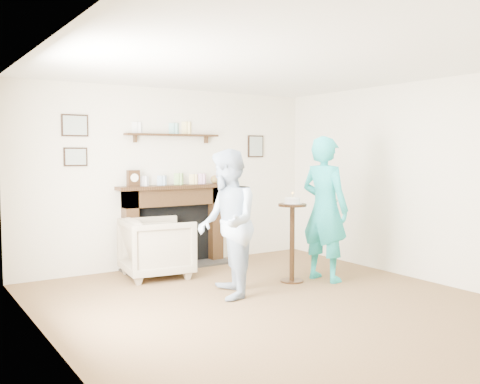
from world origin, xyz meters
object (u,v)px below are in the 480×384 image
(armchair, at_px, (157,277))
(man, at_px, (227,297))
(pedestal_table, at_px, (292,227))
(woman, at_px, (324,280))

(armchair, xyz_separation_m, man, (0.25, -1.32, 0.00))
(pedestal_table, bearing_deg, man, -171.17)
(woman, xyz_separation_m, pedestal_table, (-0.40, 0.15, 0.69))
(man, height_order, woman, woman)
(armchair, distance_m, pedestal_table, 1.87)
(man, relative_size, pedestal_table, 1.47)
(pedestal_table, bearing_deg, woman, -20.45)
(woman, distance_m, pedestal_table, 0.81)
(woman, bearing_deg, armchair, 40.31)
(armchair, bearing_deg, woman, -120.57)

